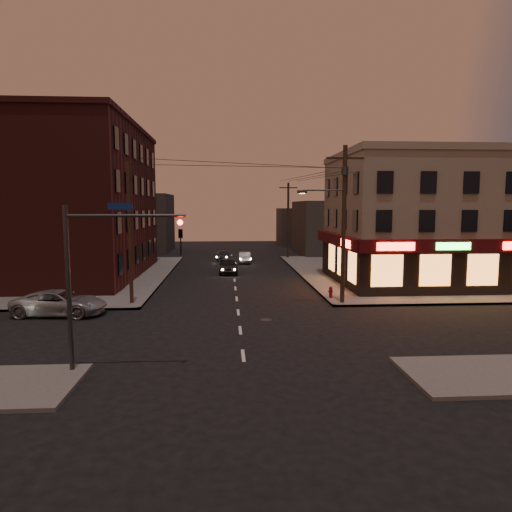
{
  "coord_description": "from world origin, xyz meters",
  "views": [
    {
      "loc": [
        -0.69,
        -22.86,
        6.35
      ],
      "look_at": [
        1.19,
        5.85,
        3.2
      ],
      "focal_mm": 32.0,
      "sensor_mm": 36.0,
      "label": 1
    }
  ],
  "objects": [
    {
      "name": "utility_pole_far",
      "position": [
        6.8,
        32.0,
        4.65
      ],
      "size": [
        0.26,
        0.26,
        9.0
      ],
      "primitive_type": "cylinder",
      "color": "#382619",
      "rests_on": "sidewalk_ne"
    },
    {
      "name": "sedan_far",
      "position": [
        -1.01,
        30.15,
        0.59
      ],
      "size": [
        2.08,
        4.22,
        1.18
      ],
      "primitive_type": "imported",
      "rotation": [
        0.0,
        0.0,
        0.11
      ],
      "color": "#192433",
      "rests_on": "ground"
    },
    {
      "name": "brick_apartment",
      "position": [
        -14.5,
        19.0,
        6.65
      ],
      "size": [
        12.0,
        20.0,
        13.0
      ],
      "primitive_type": "cube",
      "color": "#4A1A18",
      "rests_on": "sidewalk_nw"
    },
    {
      "name": "ground",
      "position": [
        0.0,
        0.0,
        0.0
      ],
      "size": [
        120.0,
        120.0,
        0.0
      ],
      "primitive_type": "plane",
      "color": "black",
      "rests_on": "ground"
    },
    {
      "name": "sidewalk_ne",
      "position": [
        18.0,
        19.0,
        0.07
      ],
      "size": [
        24.0,
        28.0,
        0.15
      ],
      "primitive_type": "cube",
      "color": "#514F4C",
      "rests_on": "ground"
    },
    {
      "name": "fire_hydrant",
      "position": [
        6.4,
        7.34,
        0.57
      ],
      "size": [
        0.35,
        0.35,
        0.77
      ],
      "rotation": [
        0.0,
        0.0,
        -0.18
      ],
      "color": "maroon",
      "rests_on": "sidewalk_ne"
    },
    {
      "name": "suv_cross",
      "position": [
        -10.41,
        4.0,
        0.73
      ],
      "size": [
        5.47,
        2.94,
        1.46
      ],
      "primitive_type": "imported",
      "rotation": [
        0.0,
        0.0,
        1.47
      ],
      "color": "gray",
      "rests_on": "ground"
    },
    {
      "name": "bg_building_ne_b",
      "position": [
        12.0,
        52.0,
        3.0
      ],
      "size": [
        8.0,
        8.0,
        6.0
      ],
      "primitive_type": "cube",
      "color": "#3F3D3A",
      "rests_on": "ground"
    },
    {
      "name": "pizza_building",
      "position": [
        15.93,
        13.43,
        5.35
      ],
      "size": [
        15.85,
        12.85,
        10.5
      ],
      "color": "gray",
      "rests_on": "sidewalk_ne"
    },
    {
      "name": "sedan_near",
      "position": [
        -0.5,
        20.12,
        0.74
      ],
      "size": [
        1.77,
        4.36,
        1.48
      ],
      "primitive_type": "imported",
      "rotation": [
        0.0,
        0.0,
        -0.0
      ],
      "color": "black",
      "rests_on": "ground"
    },
    {
      "name": "bg_building_ne_a",
      "position": [
        14.0,
        38.0,
        3.5
      ],
      "size": [
        10.0,
        12.0,
        7.0
      ],
      "primitive_type": "cube",
      "color": "#3F3D3A",
      "rests_on": "ground"
    },
    {
      "name": "utility_pole_west",
      "position": [
        -6.8,
        6.5,
        4.65
      ],
      "size": [
        0.24,
        0.24,
        9.0
      ],
      "primitive_type": "cylinder",
      "color": "#382619",
      "rests_on": "sidewalk_nw"
    },
    {
      "name": "sedan_mid",
      "position": [
        1.37,
        27.94,
        0.61
      ],
      "size": [
        1.33,
        3.71,
        1.22
      ],
      "primitive_type": "imported",
      "rotation": [
        0.0,
        0.0,
        -0.01
      ],
      "color": "slate",
      "rests_on": "ground"
    },
    {
      "name": "traffic_signal",
      "position": [
        -5.57,
        -5.6,
        4.16
      ],
      "size": [
        4.49,
        0.32,
        6.47
      ],
      "color": "#333538",
      "rests_on": "ground"
    },
    {
      "name": "sidewalk_nw",
      "position": [
        -18.0,
        19.0,
        0.07
      ],
      "size": [
        24.0,
        28.0,
        0.15
      ],
      "primitive_type": "cube",
      "color": "#514F4C",
      "rests_on": "ground"
    },
    {
      "name": "utility_pole_main",
      "position": [
        6.68,
        5.8,
        5.76
      ],
      "size": [
        4.2,
        0.44,
        10.0
      ],
      "color": "#382619",
      "rests_on": "sidewalk_ne"
    },
    {
      "name": "bg_building_nw",
      "position": [
        -13.0,
        42.0,
        4.0
      ],
      "size": [
        9.0,
        10.0,
        8.0
      ],
      "primitive_type": "cube",
      "color": "#3F3D3A",
      "rests_on": "ground"
    }
  ]
}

